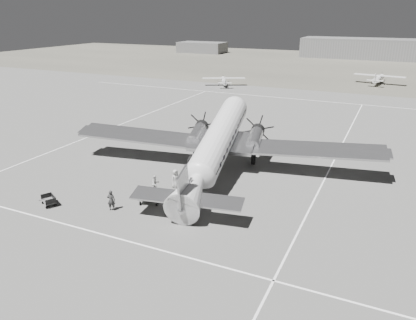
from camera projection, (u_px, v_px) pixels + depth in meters
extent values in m
plane|color=slate|center=(198.00, 171.00, 40.84)|extent=(260.00, 260.00, 0.00)
cube|color=white|center=(111.00, 236.00, 28.92)|extent=(60.00, 0.15, 0.01)
cube|color=white|center=(318.00, 192.00, 36.08)|extent=(0.15, 80.00, 0.01)
cube|color=white|center=(114.00, 127.00, 56.50)|extent=(0.15, 60.00, 0.01)
cube|color=white|center=(294.00, 99.00, 74.89)|extent=(90.00, 0.15, 0.01)
cube|color=#5E5B4F|center=(338.00, 65.00, 121.72)|extent=(260.00, 90.00, 0.01)
cube|color=slate|center=(365.00, 49.00, 139.99)|extent=(42.00, 14.00, 6.00)
cube|color=#595959|center=(366.00, 39.00, 138.85)|extent=(42.00, 14.00, 0.60)
cube|color=#595959|center=(202.00, 47.00, 159.88)|extent=(18.00, 10.00, 4.00)
imported|color=#2A2A2A|center=(111.00, 200.00, 32.50)|extent=(0.75, 0.63, 1.74)
imported|color=silver|center=(155.00, 184.00, 35.85)|extent=(0.85, 0.94, 1.58)
imported|color=#AAAAA8|center=(175.00, 179.00, 36.73)|extent=(0.86, 1.00, 1.73)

